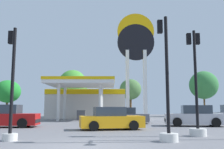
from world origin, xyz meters
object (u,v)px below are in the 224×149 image
at_px(station_pole_sign, 136,51).
at_px(car_1, 194,117).
at_px(traffic_signal_2, 11,100).
at_px(car_3, 127,116).
at_px(car_0, 6,117).
at_px(car_2, 111,119).
at_px(traffic_signal_0, 167,105).
at_px(tree_3, 203,85).
at_px(traffic_signal_3, 196,102).
at_px(tree_0, 7,92).
at_px(tree_2, 130,90).
at_px(tree_1, 72,86).

height_order(station_pole_sign, car_1, station_pole_sign).
bearing_deg(traffic_signal_2, car_3, 65.27).
height_order(car_0, traffic_signal_2, traffic_signal_2).
relative_size(station_pole_sign, traffic_signal_2, 2.63).
xyz_separation_m(car_1, traffic_signal_2, (-10.45, -8.68, 0.97)).
distance_m(car_2, traffic_signal_0, 6.28).
distance_m(station_pole_sign, car_0, 17.10).
xyz_separation_m(car_0, traffic_signal_0, (9.75, -7.77, 0.75)).
height_order(car_2, tree_3, tree_3).
relative_size(traffic_signal_0, traffic_signal_3, 1.00).
xyz_separation_m(traffic_signal_3, tree_0, (-20.91, 28.60, 2.35)).
xyz_separation_m(tree_2, tree_3, (11.83, 1.30, 0.81)).
xyz_separation_m(tree_1, tree_3, (20.90, 0.75, 0.25)).
bearing_deg(tree_1, station_pole_sign, -49.08).
height_order(station_pole_sign, traffic_signal_2, station_pole_sign).
height_order(traffic_signal_2, traffic_signal_3, traffic_signal_3).
relative_size(traffic_signal_3, tree_1, 0.72).
distance_m(station_pole_sign, tree_3, 16.59).
height_order(car_3, tree_0, tree_0).
xyz_separation_m(car_3, traffic_signal_0, (0.96, -12.33, 0.83)).
bearing_deg(tree_2, traffic_signal_0, -91.17).
relative_size(car_0, tree_2, 0.78).
relative_size(station_pole_sign, car_1, 2.78).
relative_size(car_0, tree_3, 0.63).
bearing_deg(traffic_signal_0, tree_3, 67.79).
relative_size(tree_0, tree_1, 0.79).
relative_size(traffic_signal_2, tree_1, 0.66).
relative_size(station_pole_sign, tree_2, 2.18).
relative_size(traffic_signal_0, traffic_signal_2, 1.08).
height_order(car_0, traffic_signal_3, traffic_signal_3).
bearing_deg(car_3, tree_3, 53.53).
distance_m(traffic_signal_0, tree_1, 31.03).
relative_size(car_0, car_3, 1.12).
bearing_deg(station_pole_sign, tree_0, 149.78).
xyz_separation_m(car_0, car_1, (13.69, 1.18, -0.01)).
bearing_deg(station_pole_sign, tree_3, 43.37).
relative_size(traffic_signal_0, tree_2, 0.90).
xyz_separation_m(car_0, car_3, (8.79, 4.55, -0.08)).
height_order(station_pole_sign, car_2, station_pole_sign).
xyz_separation_m(car_3, tree_0, (-18.07, 18.32, 3.34)).
height_order(tree_1, tree_3, tree_1).
bearing_deg(station_pole_sign, car_1, -71.85).
xyz_separation_m(car_2, tree_1, (-6.16, 23.89, 4.10)).
bearing_deg(car_1, tree_0, 136.64).
distance_m(car_1, tree_2, 20.75).
distance_m(traffic_signal_2, tree_2, 29.83).
bearing_deg(station_pole_sign, traffic_signal_2, -110.48).
relative_size(car_0, car_2, 1.09).
relative_size(station_pole_sign, traffic_signal_0, 2.43).
bearing_deg(car_2, car_1, 26.88).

